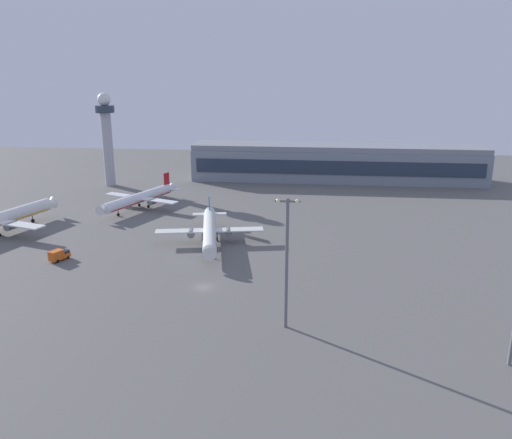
{
  "coord_description": "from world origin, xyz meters",
  "views": [
    {
      "loc": [
        25.01,
        -111.77,
        50.39
      ],
      "look_at": [
        7.59,
        44.53,
        4.0
      ],
      "focal_mm": 36.39,
      "sensor_mm": 36.0,
      "label": 1
    }
  ],
  "objects": [
    {
      "name": "ground_plane",
      "position": [
        0.0,
        0.0,
        0.0
      ],
      "size": [
        416.0,
        416.0,
        0.0
      ],
      "primitive_type": "plane",
      "color": "#605E5B"
    },
    {
      "name": "terminal_building",
      "position": [
        35.67,
        126.68,
        8.09
      ],
      "size": [
        131.42,
        22.4,
        16.4
      ],
      "color": "gray",
      "rests_on": "ground"
    },
    {
      "name": "control_tower",
      "position": [
        -63.8,
        104.15,
        23.06
      ],
      "size": [
        8.0,
        8.0,
        40.0
      ],
      "color": "#A8A8B2",
      "rests_on": "ground"
    },
    {
      "name": "airplane_far_stand",
      "position": [
        -4.8,
        31.68,
        3.99
      ],
      "size": [
        31.99,
        40.88,
        10.54
      ],
      "rotation": [
        0.0,
        0.0,
        3.34
      ],
      "color": "silver",
      "rests_on": "ground"
    },
    {
      "name": "airplane_mid_apron",
      "position": [
        -38.18,
        67.86,
        3.95
      ],
      "size": [
        30.78,
        39.04,
        10.44
      ],
      "rotation": [
        0.0,
        0.0,
        2.77
      ],
      "color": "white",
      "rests_on": "ground"
    },
    {
      "name": "catering_truck",
      "position": [
        -42.58,
        13.16,
        1.58
      ],
      "size": [
        4.35,
        6.12,
        3.05
      ],
      "rotation": [
        0.0,
        0.0,
        5.89
      ],
      "color": "#D85919",
      "rests_on": "ground"
    },
    {
      "name": "apron_light_central",
      "position": [
        20.48,
        -17.47,
        15.25
      ],
      "size": [
        4.8,
        0.9,
        26.79
      ],
      "color": "slate",
      "rests_on": "ground"
    }
  ]
}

